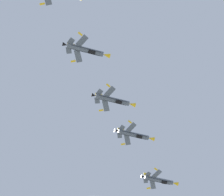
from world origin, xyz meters
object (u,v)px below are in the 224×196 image
Objects in this scene: fighter_jet_left_wing at (134,135)px; fighter_jet_right_wing at (113,100)px; fighter_jet_left_outer at (86,50)px; fighter_jet_lead at (159,180)px.

fighter_jet_left_wing reaches higher than fighter_jet_right_wing.
fighter_jet_left_outer is (-7.44, -19.22, 1.86)m from fighter_jet_right_wing.
fighter_jet_left_wing is 20.35m from fighter_jet_right_wing.
fighter_jet_left_wing is (-9.13, -22.10, 3.27)m from fighter_jet_lead.
fighter_jet_lead is 1.00× the size of fighter_jet_right_wing.
fighter_jet_right_wing is 20.70m from fighter_jet_left_outer.
fighter_jet_right_wing reaches higher than fighter_jet_lead.
fighter_jet_left_wing is at bearing 139.24° from fighter_jet_left_outer.
fighter_jet_lead is at bearing 137.00° from fighter_jet_left_wing.
fighter_jet_left_outer is (-23.20, -60.32, 2.11)m from fighter_jet_lead.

